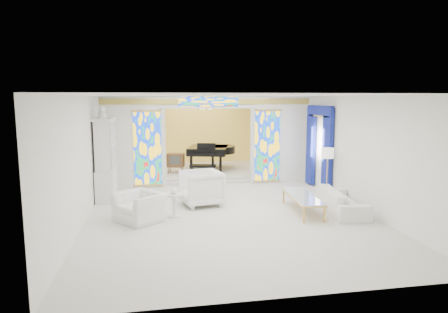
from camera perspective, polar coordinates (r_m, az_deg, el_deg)
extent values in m
plane|color=silver|center=(11.81, -0.85, -6.04)|extent=(12.00, 12.00, 0.00)
cube|color=white|center=(11.44, -0.88, 8.67)|extent=(7.00, 12.00, 0.02)
cube|color=white|center=(17.45, -4.05, 3.60)|extent=(7.00, 0.02, 3.00)
cube|color=white|center=(5.78, 8.80, -6.09)|extent=(7.00, 0.02, 3.00)
cube|color=white|center=(11.50, -18.34, 0.75)|extent=(0.02, 12.00, 3.00)
cube|color=white|center=(12.57, 15.08, 1.50)|extent=(0.02, 12.00, 3.00)
cube|color=white|center=(13.39, -12.90, 1.98)|extent=(2.00, 0.18, 3.00)
cube|color=white|center=(14.06, 7.92, 2.40)|extent=(2.00, 0.18, 3.00)
cube|color=white|center=(13.42, -2.27, 7.76)|extent=(3.00, 0.18, 0.40)
cube|color=silver|center=(13.30, -8.59, 1.18)|extent=(0.12, 0.06, 2.60)
cube|color=silver|center=(13.71, 4.05, 1.47)|extent=(0.12, 0.06, 2.60)
cube|color=silver|center=(13.32, -2.20, 7.11)|extent=(3.24, 0.06, 0.12)
cube|color=gold|center=(13.32, -2.21, 7.84)|extent=(7.00, 0.05, 0.18)
cube|color=gold|center=(13.29, -10.87, 1.12)|extent=(0.90, 0.04, 2.40)
cube|color=gold|center=(13.84, 6.19, 1.50)|extent=(0.90, 0.04, 2.40)
cube|color=gold|center=(13.31, -2.20, 7.84)|extent=(2.00, 0.04, 0.34)
cube|color=silver|center=(15.76, -3.26, -2.08)|extent=(6.80, 3.80, 0.18)
cube|color=#FEE158|center=(17.33, -4.00, 3.56)|extent=(6.70, 0.10, 2.90)
cylinder|color=gold|center=(15.43, -2.55, 6.90)|extent=(0.48, 0.48, 0.30)
cube|color=navy|center=(12.59, 14.55, 0.84)|extent=(0.12, 0.55, 2.60)
cube|color=navy|center=(13.78, 12.31, 1.54)|extent=(0.12, 0.55, 2.60)
cube|color=navy|center=(13.09, 13.55, 6.43)|extent=(0.14, 1.70, 0.30)
cube|color=gold|center=(13.10, 13.53, 5.68)|extent=(0.12, 1.50, 0.06)
cube|color=silver|center=(12.23, -16.42, -3.73)|extent=(0.50, 1.40, 0.90)
cube|color=silver|center=(12.05, -16.65, 1.63)|extent=(0.44, 1.30, 1.40)
cube|color=silver|center=(12.02, -15.56, 1.66)|extent=(0.01, 1.20, 1.30)
cube|color=silver|center=(11.99, -16.80, 5.15)|extent=(0.56, 1.46, 0.08)
cylinder|color=white|center=(11.64, -17.02, 5.64)|extent=(0.22, 0.22, 0.16)
sphere|color=white|center=(11.63, -17.05, 6.43)|extent=(0.20, 0.20, 0.20)
imported|color=silver|center=(9.86, -11.95, -7.06)|extent=(1.39, 1.41, 0.69)
imported|color=silver|center=(11.04, -3.29, -4.50)|extent=(1.24, 1.22, 0.96)
imported|color=silver|center=(10.84, 16.54, -6.08)|extent=(1.06, 2.13, 0.60)
cylinder|color=silver|center=(9.99, -7.18, -5.39)|extent=(0.59, 0.59, 0.03)
cylinder|color=silver|center=(10.06, -7.15, -6.97)|extent=(0.10, 0.10, 0.55)
cylinder|color=silver|center=(10.14, -7.13, -8.45)|extent=(0.40, 0.40, 0.03)
imported|color=silver|center=(9.97, -7.20, -4.79)|extent=(0.19, 0.19, 0.18)
cube|color=silver|center=(10.56, 11.15, -5.60)|extent=(0.70, 1.97, 0.04)
cube|color=gold|center=(10.56, 11.15, -5.71)|extent=(0.73, 2.01, 0.03)
cube|color=gold|center=(9.69, 11.34, -8.21)|extent=(0.04, 0.04, 0.40)
cube|color=gold|center=(9.85, 14.16, -8.03)|extent=(0.04, 0.04, 0.40)
cube|color=gold|center=(11.40, 8.50, -5.64)|extent=(0.04, 0.04, 0.40)
cube|color=gold|center=(11.54, 10.93, -5.53)|extent=(0.04, 0.04, 0.40)
cylinder|color=gold|center=(12.26, 14.37, -5.71)|extent=(0.28, 0.28, 0.03)
cylinder|color=gold|center=(12.12, 14.48, -2.63)|extent=(0.03, 0.03, 1.37)
cylinder|color=white|center=(12.01, 14.60, 0.49)|extent=(0.39, 0.39, 0.29)
cube|color=black|center=(15.42, -2.27, 0.89)|extent=(1.81, 1.87, 0.28)
cylinder|color=black|center=(15.73, -1.02, 1.04)|extent=(1.77, 1.77, 0.28)
cube|color=black|center=(14.55, -2.73, 0.28)|extent=(1.38, 0.65, 0.10)
cube|color=silver|center=(14.47, -2.78, 0.31)|extent=(1.23, 0.43, 0.03)
cube|color=black|center=(14.86, -2.55, 1.46)|extent=(0.68, 0.21, 0.25)
cube|color=black|center=(14.01, -3.06, -1.35)|extent=(0.96, 0.58, 0.08)
cylinder|color=black|center=(14.89, -4.70, -1.15)|extent=(0.12, 0.12, 0.62)
cylinder|color=black|center=(14.74, -0.50, -1.21)|extent=(0.12, 0.12, 0.62)
cylinder|color=black|center=(16.06, -1.62, -0.43)|extent=(0.12, 0.12, 0.62)
cube|color=brown|center=(14.96, -6.92, -0.51)|extent=(0.70, 0.55, 0.50)
cube|color=#393F3C|center=(14.75, -7.06, -0.52)|extent=(0.39, 0.11, 0.32)
cone|color=brown|center=(14.91, -7.90, -1.96)|extent=(0.04, 0.04, 0.22)
cone|color=brown|center=(14.83, -6.08, -1.98)|extent=(0.04, 0.04, 0.22)
cone|color=brown|center=(15.20, -7.69, -1.76)|extent=(0.04, 0.04, 0.22)
cone|color=brown|center=(15.12, -5.90, -1.78)|extent=(0.04, 0.04, 0.22)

